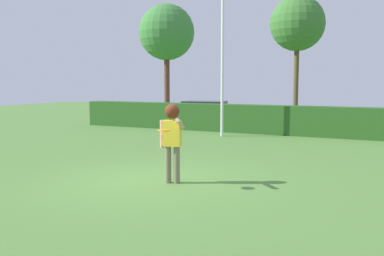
# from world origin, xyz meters

# --- Properties ---
(ground_plane) EXTENTS (60.00, 60.00, 0.00)m
(ground_plane) POSITION_xyz_m (0.00, 0.00, 0.00)
(ground_plane) COLOR #528038
(person) EXTENTS (0.70, 0.68, 1.79)m
(person) POSITION_xyz_m (0.40, -0.02, 1.13)
(person) COLOR #766C52
(person) RESTS_ON ground
(frisbee) EXTENTS (0.28, 0.28, 0.04)m
(frisbee) POSITION_xyz_m (0.50, -0.55, 1.25)
(frisbee) COLOR orange
(lamppost) EXTENTS (0.24, 0.24, 6.75)m
(lamppost) POSITION_xyz_m (-1.77, 8.26, 3.70)
(lamppost) COLOR silver
(lamppost) RESTS_ON ground
(hedge_row) EXTENTS (19.74, 0.90, 1.26)m
(hedge_row) POSITION_xyz_m (0.00, 9.97, 0.63)
(hedge_row) COLOR #29561F
(hedge_row) RESTS_ON ground
(parked_car_silver) EXTENTS (4.39, 2.25, 1.25)m
(parked_car_silver) POSITION_xyz_m (-4.64, 12.81, 0.69)
(parked_car_silver) COLOR #B7B7BC
(parked_car_silver) RESTS_ON ground
(maple_tree) EXTENTS (3.47, 3.47, 7.71)m
(maple_tree) POSITION_xyz_m (-1.13, 19.28, 5.93)
(maple_tree) COLOR brown
(maple_tree) RESTS_ON ground
(willow_tree) EXTENTS (4.17, 4.17, 8.08)m
(willow_tree) POSITION_xyz_m (-10.96, 19.81, 5.96)
(willow_tree) COLOR brown
(willow_tree) RESTS_ON ground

